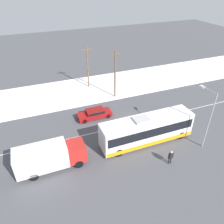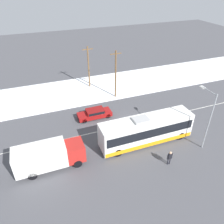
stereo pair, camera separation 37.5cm
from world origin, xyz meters
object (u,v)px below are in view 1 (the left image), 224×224
(sedan_car, at_px, (95,113))
(streetlamp, at_px, (208,113))
(box_truck, at_px, (49,156))
(utility_pole_roadside, at_px, (115,74))
(city_bus, at_px, (147,130))
(pedestrian_at_stop, at_px, (171,156))
(utility_pole_snowlot, at_px, (88,67))

(sedan_car, height_order, streetlamp, streetlamp)
(box_truck, relative_size, utility_pole_roadside, 0.91)
(box_truck, xyz_separation_m, sedan_car, (7.21, 7.33, -0.91))
(utility_pole_roadside, bearing_deg, city_bus, -93.56)
(box_truck, bearing_deg, sedan_car, 45.49)
(city_bus, relative_size, pedestrian_at_stop, 6.39)
(sedan_car, height_order, utility_pole_roadside, utility_pole_roadside)
(city_bus, distance_m, pedestrian_at_stop, 4.33)
(city_bus, bearing_deg, sedan_car, 120.41)
(sedan_car, bearing_deg, pedestrian_at_stop, 112.78)
(box_truck, relative_size, streetlamp, 1.00)
(streetlamp, bearing_deg, sedan_car, 134.85)
(sedan_car, bearing_deg, city_bus, 120.41)
(city_bus, height_order, box_truck, city_bus)
(sedan_car, xyz_separation_m, streetlamp, (10.01, -10.06, 3.79))
(box_truck, distance_m, pedestrian_at_stop, 12.71)
(pedestrian_at_stop, relative_size, utility_pole_snowlot, 0.24)
(utility_pole_roadside, bearing_deg, utility_pole_snowlot, 119.53)
(sedan_car, xyz_separation_m, utility_pole_roadside, (4.96, 4.58, 3.37))
(box_truck, height_order, utility_pole_roadside, utility_pole_roadside)
(pedestrian_at_stop, distance_m, streetlamp, 6.38)
(sedan_car, height_order, utility_pole_snowlot, utility_pole_snowlot)
(city_bus, xyz_separation_m, box_truck, (-11.44, -0.13, -0.11))
(city_bus, distance_m, utility_pole_snowlot, 17.25)
(box_truck, distance_m, sedan_car, 10.32)
(box_truck, distance_m, utility_pole_roadside, 17.21)
(pedestrian_at_stop, xyz_separation_m, streetlamp, (5.21, 1.38, 3.43))
(city_bus, distance_m, streetlamp, 7.03)
(utility_pole_roadside, relative_size, utility_pole_snowlot, 1.07)
(utility_pole_roadside, bearing_deg, streetlamp, -70.97)
(box_truck, bearing_deg, utility_pole_roadside, 44.40)
(city_bus, distance_m, sedan_car, 8.41)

